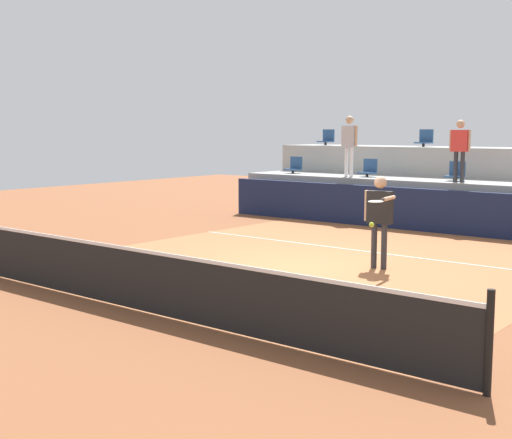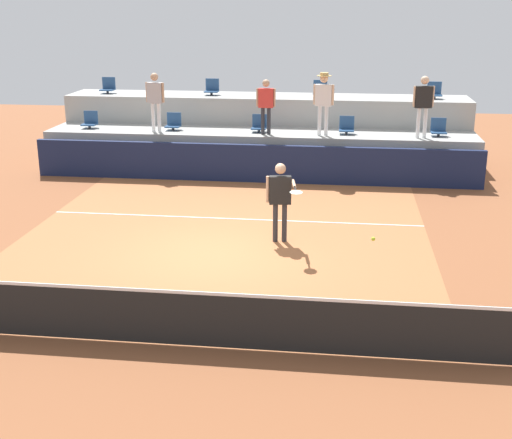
% 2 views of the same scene
% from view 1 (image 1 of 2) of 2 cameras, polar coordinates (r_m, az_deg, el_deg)
% --- Properties ---
extents(ground_plane, '(40.00, 40.00, 0.00)m').
position_cam_1_polar(ground_plane, '(13.24, 3.31, -3.99)').
color(ground_plane, brown).
extents(court_inner_paint, '(9.00, 10.00, 0.01)m').
position_cam_1_polar(court_inner_paint, '(14.04, 5.70, -3.35)').
color(court_inner_paint, '#A36038').
rests_on(court_inner_paint, ground_plane).
extents(court_service_line, '(9.00, 0.06, 0.00)m').
position_cam_1_polar(court_service_line, '(15.21, 8.61, -2.55)').
color(court_service_line, silver).
rests_on(court_service_line, ground_plane).
extents(tennis_net, '(10.48, 0.08, 1.07)m').
position_cam_1_polar(tennis_net, '(10.23, -9.95, -4.61)').
color(tennis_net, black).
rests_on(tennis_net, ground_plane).
extents(sponsor_backboard, '(13.00, 0.16, 1.10)m').
position_cam_1_polar(sponsor_backboard, '(18.30, 14.38, 0.68)').
color(sponsor_backboard, '#141E42').
rests_on(sponsor_backboard, ground_plane).
extents(seating_tier_lower, '(13.00, 1.80, 1.25)m').
position_cam_1_polar(seating_tier_lower, '(19.48, 16.00, 1.24)').
color(seating_tier_lower, '#9E9E99').
rests_on(seating_tier_lower, ground_plane).
extents(seating_tier_upper, '(13.00, 1.80, 2.10)m').
position_cam_1_polar(seating_tier_upper, '(21.10, 17.97, 2.77)').
color(seating_tier_upper, '#9E9E99').
rests_on(seating_tier_upper, ground_plane).
extents(stadium_chair_lower_far_left, '(0.44, 0.40, 0.52)m').
position_cam_1_polar(stadium_chair_lower_far_left, '(21.98, 3.17, 4.36)').
color(stadium_chair_lower_far_left, '#2D2D33').
rests_on(stadium_chair_lower_far_left, seating_tier_lower).
extents(stadium_chair_lower_left, '(0.44, 0.40, 0.52)m').
position_cam_1_polar(stadium_chair_lower_left, '(20.53, 9.20, 4.07)').
color(stadium_chair_lower_left, '#2D2D33').
rests_on(stadium_chair_lower_left, seating_tier_lower).
extents(stadium_chair_lower_center, '(0.44, 0.40, 0.52)m').
position_cam_1_polar(stadium_chair_lower_center, '(19.35, 16.03, 3.69)').
color(stadium_chair_lower_center, '#2D2D33').
rests_on(stadium_chair_lower_center, seating_tier_lower).
extents(stadium_chair_upper_far_left, '(0.44, 0.40, 0.52)m').
position_cam_1_polar(stadium_chair_upper_far_left, '(23.42, 5.83, 6.60)').
color(stadium_chair_upper_far_left, '#2D2D33').
rests_on(stadium_chair_upper_far_left, seating_tier_upper).
extents(stadium_chair_upper_left, '(0.44, 0.40, 0.52)m').
position_cam_1_polar(stadium_chair_upper_left, '(21.69, 13.65, 6.38)').
color(stadium_chair_upper_left, '#2D2D33').
rests_on(stadium_chair_upper_left, seating_tier_upper).
extents(tennis_player, '(0.86, 1.19, 1.75)m').
position_cam_1_polar(tennis_player, '(13.16, 10.07, 0.59)').
color(tennis_player, '#2D2D33').
rests_on(tennis_player, ground_plane).
extents(spectator_in_grey, '(0.61, 0.28, 1.75)m').
position_cam_1_polar(spectator_in_grey, '(20.39, 7.65, 6.48)').
color(spectator_in_grey, white).
rests_on(spectator_in_grey, seating_tier_lower).
extents(spectator_leaning_on_rail, '(0.57, 0.22, 1.61)m').
position_cam_1_polar(spectator_leaning_on_rail, '(18.87, 16.34, 5.86)').
color(spectator_leaning_on_rail, '#2D2D33').
rests_on(spectator_leaning_on_rail, seating_tier_lower).
extents(tennis_ball, '(0.07, 0.07, 0.07)m').
position_cam_1_polar(tennis_ball, '(9.22, 9.43, -0.42)').
color(tennis_ball, '#CCE033').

